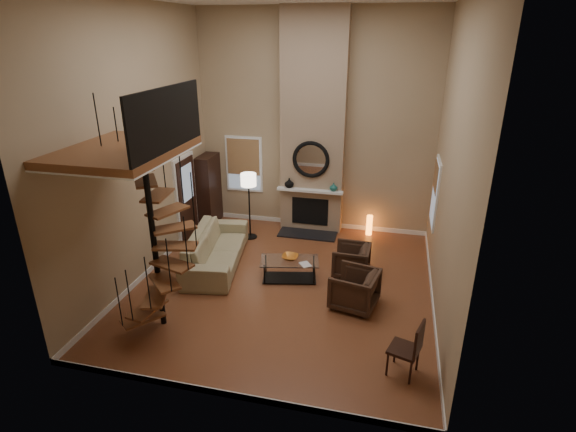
% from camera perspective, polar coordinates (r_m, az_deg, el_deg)
% --- Properties ---
extents(ground, '(6.00, 6.50, 0.01)m').
position_cam_1_polar(ground, '(9.60, -0.56, -8.67)').
color(ground, brown).
rests_on(ground, ground).
extents(back_wall, '(6.00, 0.02, 5.50)m').
position_cam_1_polar(back_wall, '(11.62, 3.36, 11.42)').
color(back_wall, tan).
rests_on(back_wall, ground).
extents(front_wall, '(6.00, 0.02, 5.50)m').
position_cam_1_polar(front_wall, '(5.59, -8.79, -1.00)').
color(front_wall, tan).
rests_on(front_wall, ground).
extents(left_wall, '(0.02, 6.50, 5.50)m').
position_cam_1_polar(left_wall, '(9.67, -18.32, 8.13)').
color(left_wall, tan).
rests_on(left_wall, ground).
extents(right_wall, '(0.02, 6.50, 5.50)m').
position_cam_1_polar(right_wall, '(8.33, 19.91, 5.75)').
color(right_wall, tan).
rests_on(right_wall, ground).
extents(baseboard_back, '(6.00, 0.02, 0.12)m').
position_cam_1_polar(baseboard_back, '(12.40, 3.07, -0.89)').
color(baseboard_back, white).
rests_on(baseboard_back, ground).
extents(baseboard_front, '(6.00, 0.02, 0.12)m').
position_cam_1_polar(baseboard_front, '(7.09, -7.41, -21.36)').
color(baseboard_front, white).
rests_on(baseboard_front, ground).
extents(baseboard_left, '(0.02, 6.50, 0.12)m').
position_cam_1_polar(baseboard_left, '(10.61, -16.53, -6.07)').
color(baseboard_left, white).
rests_on(baseboard_left, ground).
extents(baseboard_right, '(0.02, 6.50, 0.12)m').
position_cam_1_polar(baseboard_right, '(9.40, 17.70, -10.13)').
color(baseboard_right, white).
rests_on(baseboard_right, ground).
extents(chimney_breast, '(1.60, 0.38, 5.50)m').
position_cam_1_polar(chimney_breast, '(11.43, 3.18, 11.25)').
color(chimney_breast, '#987D62').
rests_on(chimney_breast, ground).
extents(hearth, '(1.50, 0.60, 0.04)m').
position_cam_1_polar(hearth, '(11.81, 2.47, -2.31)').
color(hearth, black).
rests_on(hearth, ground).
extents(firebox, '(0.95, 0.02, 0.72)m').
position_cam_1_polar(firebox, '(11.86, 2.78, 0.59)').
color(firebox, black).
rests_on(firebox, chimney_breast).
extents(mantel, '(1.70, 0.18, 0.06)m').
position_cam_1_polar(mantel, '(11.58, 2.76, 3.20)').
color(mantel, white).
rests_on(mantel, chimney_breast).
extents(mirror_frame, '(0.94, 0.10, 0.94)m').
position_cam_1_polar(mirror_frame, '(11.40, 2.89, 7.10)').
color(mirror_frame, black).
rests_on(mirror_frame, chimney_breast).
extents(mirror_disc, '(0.80, 0.01, 0.80)m').
position_cam_1_polar(mirror_disc, '(11.41, 2.90, 7.11)').
color(mirror_disc, white).
rests_on(mirror_disc, chimney_breast).
extents(vase_left, '(0.24, 0.24, 0.25)m').
position_cam_1_polar(vase_left, '(11.68, 0.15, 4.19)').
color(vase_left, black).
rests_on(vase_left, mantel).
extents(vase_right, '(0.20, 0.20, 0.21)m').
position_cam_1_polar(vase_right, '(11.49, 5.75, 3.66)').
color(vase_right, '#195952').
rests_on(vase_right, mantel).
extents(window_back, '(1.02, 0.06, 1.52)m').
position_cam_1_polar(window_back, '(12.32, -5.57, 6.60)').
color(window_back, white).
rests_on(window_back, back_wall).
extents(window_right, '(0.06, 1.02, 1.52)m').
position_cam_1_polar(window_right, '(10.56, 18.04, 2.91)').
color(window_right, white).
rests_on(window_right, right_wall).
extents(entry_door, '(0.10, 1.05, 2.16)m').
position_cam_1_polar(entry_door, '(11.64, -12.64, 2.24)').
color(entry_door, white).
rests_on(entry_door, ground).
extents(loft, '(1.70, 2.20, 1.09)m').
position_cam_1_polar(loft, '(7.59, -19.46, 8.09)').
color(loft, brown).
rests_on(loft, left_wall).
extents(spiral_stair, '(1.47, 1.47, 4.06)m').
position_cam_1_polar(spiral_stair, '(7.91, -16.49, -2.15)').
color(spiral_stair, black).
rests_on(spiral_stair, ground).
extents(hutch, '(0.40, 0.84, 1.88)m').
position_cam_1_polar(hutch, '(12.46, -9.91, 3.32)').
color(hutch, black).
rests_on(hutch, ground).
extents(sofa, '(1.45, 2.78, 0.77)m').
position_cam_1_polar(sofa, '(10.36, -9.08, -3.99)').
color(sofa, tan).
rests_on(sofa, ground).
extents(armchair_near, '(0.79, 0.77, 0.70)m').
position_cam_1_polar(armchair_near, '(9.87, 8.37, -5.60)').
color(armchair_near, '#3D271C').
rests_on(armchair_near, ground).
extents(armchair_far, '(1.00, 0.98, 0.77)m').
position_cam_1_polar(armchair_far, '(8.84, 8.83, -9.20)').
color(armchair_far, '#3D271C').
rests_on(armchair_far, ground).
extents(coffee_table, '(1.33, 0.86, 0.45)m').
position_cam_1_polar(coffee_table, '(9.67, 0.19, -6.46)').
color(coffee_table, silver).
rests_on(coffee_table, ground).
extents(bowl, '(0.34, 0.34, 0.09)m').
position_cam_1_polar(bowl, '(9.61, 0.26, -5.20)').
color(bowl, orange).
rests_on(bowl, coffee_table).
extents(book, '(0.31, 0.33, 0.03)m').
position_cam_1_polar(book, '(9.39, 2.07, -6.16)').
color(book, gray).
rests_on(book, coffee_table).
extents(floor_lamp, '(0.38, 0.38, 1.70)m').
position_cam_1_polar(floor_lamp, '(11.20, -4.98, 3.90)').
color(floor_lamp, black).
rests_on(floor_lamp, ground).
extents(accent_lamp, '(0.15, 0.15, 0.55)m').
position_cam_1_polar(accent_lamp, '(11.93, 10.18, -1.19)').
color(accent_lamp, orange).
rests_on(accent_lamp, ground).
extents(side_chair, '(0.55, 0.54, 0.95)m').
position_cam_1_polar(side_chair, '(7.33, 15.11, -15.60)').
color(side_chair, black).
rests_on(side_chair, ground).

